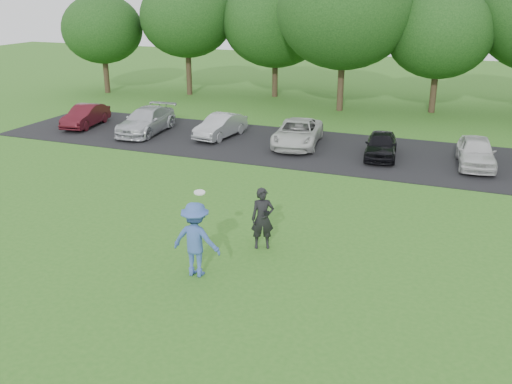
# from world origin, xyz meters

# --- Properties ---
(ground) EXTENTS (100.00, 100.00, 0.00)m
(ground) POSITION_xyz_m (0.00, 0.00, 0.00)
(ground) COLOR #326D1F
(ground) RESTS_ON ground
(parking_lot) EXTENTS (32.00, 6.50, 0.03)m
(parking_lot) POSITION_xyz_m (0.00, 13.00, 0.01)
(parking_lot) COLOR black
(parking_lot) RESTS_ON ground
(frisbee_player) EXTENTS (1.25, 0.75, 2.21)m
(frisbee_player) POSITION_xyz_m (-0.46, 0.70, 0.95)
(frisbee_player) COLOR #3D5CAD
(frisbee_player) RESTS_ON ground
(camera_bystander) EXTENTS (0.74, 0.64, 1.71)m
(camera_bystander) POSITION_xyz_m (0.49, 2.76, 0.85)
(camera_bystander) COLOR black
(camera_bystander) RESTS_ON ground
(parked_cars) EXTENTS (27.63, 4.74, 1.21)m
(parked_cars) POSITION_xyz_m (0.30, 12.93, 0.60)
(parked_cars) COLOR #4A1019
(parked_cars) RESTS_ON parking_lot
(tree_row) EXTENTS (42.39, 9.85, 8.64)m
(tree_row) POSITION_xyz_m (1.51, 22.76, 4.91)
(tree_row) COLOR #38281C
(tree_row) RESTS_ON ground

